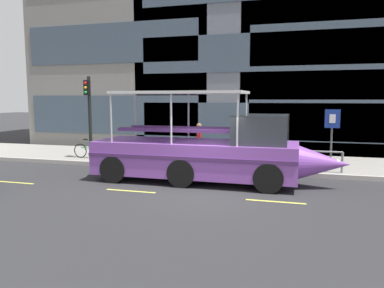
% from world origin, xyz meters
% --- Properties ---
extents(ground_plane, '(120.00, 120.00, 0.00)m').
position_xyz_m(ground_plane, '(0.00, 0.00, 0.00)').
color(ground_plane, '#2B2B2D').
extents(sidewalk, '(32.00, 4.80, 0.18)m').
position_xyz_m(sidewalk, '(0.00, 5.60, 0.09)').
color(sidewalk, gray).
rests_on(sidewalk, ground_plane).
extents(curb_edge, '(32.00, 0.18, 0.18)m').
position_xyz_m(curb_edge, '(0.00, 3.11, 0.09)').
color(curb_edge, '#B2ADA3').
rests_on(curb_edge, ground_plane).
extents(lane_centreline, '(25.80, 0.12, 0.01)m').
position_xyz_m(lane_centreline, '(-0.00, -0.89, 0.00)').
color(lane_centreline, '#DBD64C').
rests_on(lane_centreline, ground_plane).
extents(curb_guardrail, '(11.05, 0.09, 0.86)m').
position_xyz_m(curb_guardrail, '(-0.77, 3.45, 0.76)').
color(curb_guardrail, gray).
rests_on(curb_guardrail, sidewalk).
extents(traffic_light_pole, '(0.24, 0.46, 4.00)m').
position_xyz_m(traffic_light_pole, '(-6.84, 3.96, 2.61)').
color(traffic_light_pole, black).
rests_on(traffic_light_pole, sidewalk).
extents(parking_sign, '(0.60, 0.12, 2.50)m').
position_xyz_m(parking_sign, '(4.33, 4.12, 1.88)').
color(parking_sign, '#4C4F54').
rests_on(parking_sign, sidewalk).
extents(leaned_bicycle, '(1.74, 0.46, 0.96)m').
position_xyz_m(leaned_bicycle, '(-6.90, 3.98, 0.56)').
color(leaned_bicycle, black).
rests_on(leaned_bicycle, sidewalk).
extents(duck_tour_boat, '(9.42, 2.53, 3.39)m').
position_xyz_m(duck_tour_boat, '(-0.19, 1.23, 1.11)').
color(duck_tour_boat, purple).
rests_on(duck_tour_boat, ground_plane).
extents(pedestrian_near_bow, '(0.23, 0.44, 1.56)m').
position_xyz_m(pedestrian_near_bow, '(2.32, 4.90, 1.12)').
color(pedestrian_near_bow, '#1E2338').
rests_on(pedestrian_near_bow, sidewalk).
extents(pedestrian_mid_left, '(0.44, 0.21, 1.52)m').
position_xyz_m(pedestrian_mid_left, '(0.46, 4.87, 1.10)').
color(pedestrian_mid_left, '#1E2338').
rests_on(pedestrian_mid_left, sidewalk).
extents(pedestrian_mid_right, '(0.24, 0.51, 1.77)m').
position_xyz_m(pedestrian_mid_right, '(-1.55, 4.92, 1.25)').
color(pedestrian_mid_right, black).
rests_on(pedestrian_mid_right, sidewalk).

